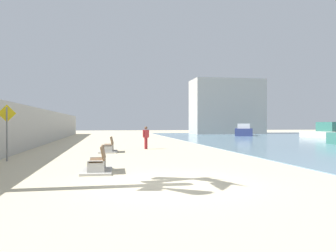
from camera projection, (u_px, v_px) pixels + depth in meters
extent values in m
plane|color=beige|center=(130.00, 145.00, 27.97)|extent=(120.00, 120.00, 0.00)
cube|color=#ADAAA3|center=(34.00, 127.00, 26.64)|extent=(0.80, 64.00, 3.03)
cube|color=#ADAAA3|center=(96.00, 168.00, 12.05)|extent=(0.61, 0.22, 0.50)
cube|color=#ADAAA3|center=(98.00, 163.00, 13.44)|extent=(0.61, 0.22, 0.50)
cube|color=brown|center=(97.00, 160.00, 12.75)|extent=(0.54, 1.61, 0.06)
cube|color=brown|center=(103.00, 152.00, 12.78)|extent=(0.21, 1.60, 0.50)
cube|color=#ADAAA3|center=(97.00, 171.00, 12.75)|extent=(1.16, 2.13, 0.08)
cube|color=#ADAAA3|center=(108.00, 149.00, 20.84)|extent=(0.61, 0.24, 0.50)
cube|color=#ADAAA3|center=(109.00, 147.00, 22.23)|extent=(0.61, 0.24, 0.50)
cube|color=brown|center=(108.00, 145.00, 21.53)|extent=(0.60, 1.63, 0.06)
cube|color=brown|center=(112.00, 141.00, 21.55)|extent=(0.26, 1.61, 0.50)
cube|color=#ADAAA3|center=(108.00, 151.00, 21.53)|extent=(1.23, 2.17, 0.08)
cylinder|color=#B22D33|center=(147.00, 143.00, 24.09)|extent=(0.12, 0.12, 0.80)
cylinder|color=#B22D33|center=(145.00, 143.00, 24.01)|extent=(0.12, 0.12, 0.80)
cube|color=#B22D33|center=(146.00, 134.00, 24.04)|extent=(0.37, 0.31, 0.57)
sphere|color=brown|center=(146.00, 128.00, 24.04)|extent=(0.22, 0.22, 0.22)
cylinder|color=#B22D33|center=(149.00, 133.00, 24.17)|extent=(0.09, 0.09, 0.51)
cylinder|color=#B22D33|center=(143.00, 133.00, 23.91)|extent=(0.09, 0.09, 0.51)
cube|color=red|center=(326.00, 131.00, 55.83)|extent=(5.32, 6.86, 1.06)
cube|color=beige|center=(326.00, 126.00, 54.90)|extent=(2.88, 3.33, 0.69)
cube|color=beige|center=(323.00, 134.00, 42.64)|extent=(3.14, 6.21, 0.79)
cube|color=#337060|center=(328.00, 127.00, 41.80)|extent=(1.93, 2.83, 1.15)
cube|color=navy|center=(244.00, 132.00, 49.20)|extent=(4.15, 5.52, 1.05)
cube|color=white|center=(244.00, 126.00, 48.46)|extent=(2.40, 2.67, 0.69)
cylinder|color=slate|center=(7.00, 134.00, 16.33)|extent=(0.08, 0.08, 2.60)
cube|color=yellow|center=(7.00, 113.00, 16.32)|extent=(0.85, 0.03, 0.85)
cube|color=#ADAAA3|center=(227.00, 107.00, 58.75)|extent=(12.00, 6.00, 9.29)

